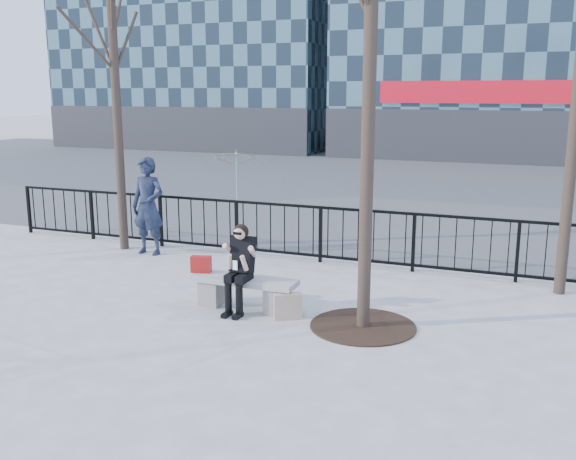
% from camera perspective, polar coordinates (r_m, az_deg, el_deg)
% --- Properties ---
extents(ground, '(120.00, 120.00, 0.00)m').
position_cam_1_polar(ground, '(9.94, -3.88, -6.95)').
color(ground, gray).
rests_on(ground, ground).
extents(street_surface, '(60.00, 23.00, 0.01)m').
position_cam_1_polar(street_surface, '(24.02, 11.76, 4.23)').
color(street_surface, '#474747').
rests_on(street_surface, ground).
extents(railing, '(14.00, 0.06, 1.10)m').
position_cam_1_polar(railing, '(12.45, 2.04, -0.31)').
color(railing, black).
rests_on(railing, ground).
extents(tree_left, '(2.80, 2.80, 6.50)m').
position_cam_1_polar(tree_left, '(13.70, -15.45, 18.55)').
color(tree_left, black).
rests_on(tree_left, ground).
extents(tree_grate, '(1.50, 1.50, 0.02)m').
position_cam_1_polar(tree_grate, '(9.22, 6.68, -8.48)').
color(tree_grate, black).
rests_on(tree_grate, ground).
extents(bench_main, '(1.65, 0.46, 0.49)m').
position_cam_1_polar(bench_main, '(9.84, -3.91, -5.29)').
color(bench_main, slate).
rests_on(bench_main, ground).
extents(seated_woman, '(0.50, 0.64, 1.34)m').
position_cam_1_polar(seated_woman, '(9.60, -4.35, -3.46)').
color(seated_woman, black).
rests_on(seated_woman, ground).
extents(handbag, '(0.34, 0.22, 0.26)m').
position_cam_1_polar(handbag, '(10.10, -7.73, -3.03)').
color(handbag, '#A21413').
rests_on(handbag, bench_main).
extents(shopping_bag, '(0.43, 0.33, 0.39)m').
position_cam_1_polar(shopping_bag, '(9.41, -0.02, -6.78)').
color(shopping_bag, '#D1B294').
rests_on(shopping_bag, ground).
extents(standing_man, '(0.73, 0.49, 1.98)m').
position_cam_1_polar(standing_man, '(13.23, -12.33, 2.08)').
color(standing_man, black).
rests_on(standing_man, ground).
extents(vendor_umbrella, '(1.97, 2.01, 1.74)m').
position_cam_1_polar(vendor_umbrella, '(17.21, -4.66, 4.25)').
color(vendor_umbrella, gold).
rests_on(vendor_umbrella, ground).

